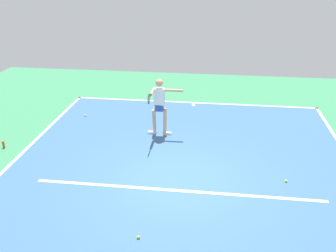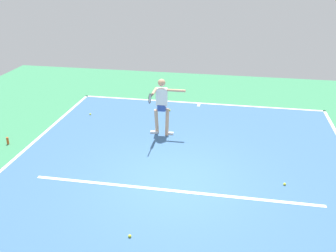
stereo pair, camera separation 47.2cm
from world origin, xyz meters
TOP-DOWN VIEW (x-y plane):
  - ground_plane at (0.00, 0.00)m, footprint 19.66×19.66m
  - court_surface at (0.00, 0.00)m, footprint 9.37×11.56m
  - court_line_baseline_near at (0.00, -5.73)m, footprint 9.37×0.10m
  - court_line_sideline_right at (4.63, 0.00)m, footprint 0.10×11.56m
  - court_line_service at (0.00, 0.41)m, footprint 7.03×0.10m
  - court_line_centre_mark at (0.00, -5.53)m, footprint 0.10×0.30m
  - tennis_player at (0.88, -2.68)m, footprint 1.11×1.21m
  - tennis_ball_centre_court at (3.73, -3.82)m, footprint 0.07×0.07m
  - tennis_ball_near_service_line at (0.58, 2.20)m, footprint 0.07×0.07m
  - tennis_ball_near_player at (0.99, -4.70)m, footprint 0.07×0.07m
  - tennis_ball_by_sideline at (-2.67, -0.32)m, footprint 0.07×0.07m
  - water_bottle at (5.33, -1.16)m, footprint 0.07×0.07m

SIDE VIEW (x-z plane):
  - ground_plane at x=0.00m, z-range 0.00..0.00m
  - court_surface at x=0.00m, z-range 0.00..0.00m
  - court_line_baseline_near at x=0.00m, z-range 0.00..0.01m
  - court_line_sideline_right at x=4.63m, z-range 0.00..0.01m
  - court_line_service at x=0.00m, z-range 0.00..0.01m
  - court_line_centre_mark at x=0.00m, z-range 0.00..0.01m
  - tennis_ball_centre_court at x=3.73m, z-range 0.00..0.07m
  - tennis_ball_near_service_line at x=0.58m, z-range 0.00..0.07m
  - tennis_ball_near_player at x=0.99m, z-range 0.00..0.07m
  - tennis_ball_by_sideline at x=-2.67m, z-range 0.00..0.07m
  - water_bottle at x=5.33m, z-range 0.00..0.22m
  - tennis_player at x=0.88m, z-range 0.15..1.98m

